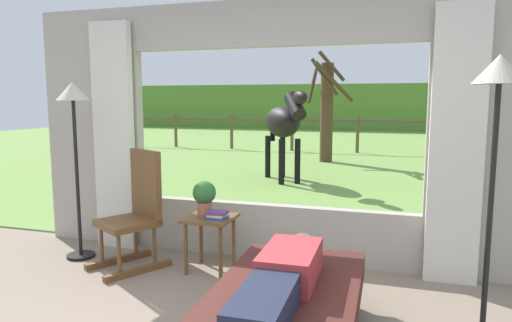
% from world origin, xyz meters
% --- Properties ---
extents(back_wall_with_window, '(5.20, 0.12, 2.55)m').
position_xyz_m(back_wall_with_window, '(0.00, 2.26, 1.25)').
color(back_wall_with_window, '#ADA599').
rests_on(back_wall_with_window, ground_plane).
extents(curtain_panel_left, '(0.44, 0.10, 2.40)m').
position_xyz_m(curtain_panel_left, '(-1.69, 2.12, 1.20)').
color(curtain_panel_left, silver).
rests_on(curtain_panel_left, ground_plane).
extents(curtain_panel_right, '(0.44, 0.10, 2.40)m').
position_xyz_m(curtain_panel_right, '(1.69, 2.12, 1.20)').
color(curtain_panel_right, silver).
rests_on(curtain_panel_right, ground_plane).
extents(outdoor_pasture_lawn, '(36.00, 21.68, 0.02)m').
position_xyz_m(outdoor_pasture_lawn, '(0.00, 13.16, 0.01)').
color(outdoor_pasture_lawn, '#759E47').
rests_on(outdoor_pasture_lawn, ground_plane).
extents(distant_hill_ridge, '(36.00, 2.00, 2.40)m').
position_xyz_m(distant_hill_ridge, '(0.00, 23.00, 1.20)').
color(distant_hill_ridge, '#548031').
rests_on(distant_hill_ridge, ground_plane).
extents(recliner_sofa, '(0.94, 1.72, 0.42)m').
position_xyz_m(recliner_sofa, '(0.58, 0.55, 0.22)').
color(recliner_sofa, black).
rests_on(recliner_sofa, ground_plane).
extents(reclining_person, '(0.36, 1.43, 0.22)m').
position_xyz_m(reclining_person, '(0.58, 0.50, 0.52)').
color(reclining_person, '#B23338').
rests_on(reclining_person, recliner_sofa).
extents(rocking_chair, '(0.74, 0.82, 1.12)m').
position_xyz_m(rocking_chair, '(-1.15, 1.65, 0.55)').
color(rocking_chair, brown).
rests_on(rocking_chair, ground_plane).
extents(side_table, '(0.44, 0.44, 0.52)m').
position_xyz_m(side_table, '(-0.43, 1.74, 0.43)').
color(side_table, brown).
rests_on(side_table, ground_plane).
extents(potted_plant, '(0.22, 0.22, 0.32)m').
position_xyz_m(potted_plant, '(-0.51, 1.80, 0.70)').
color(potted_plant, '#9E6042').
rests_on(potted_plant, side_table).
extents(book_stack, '(0.19, 0.16, 0.07)m').
position_xyz_m(book_stack, '(-0.34, 1.68, 0.55)').
color(book_stack, '#23478C').
rests_on(book_stack, side_table).
extents(floor_lamp_left, '(0.32, 0.32, 1.77)m').
position_xyz_m(floor_lamp_left, '(-1.84, 1.69, 1.43)').
color(floor_lamp_left, black).
rests_on(floor_lamp_left, ground_plane).
extents(floor_lamp_right, '(0.32, 0.32, 1.87)m').
position_xyz_m(floor_lamp_right, '(1.79, 1.02, 1.51)').
color(floor_lamp_right, black).
rests_on(floor_lamp_right, ground_plane).
extents(horse, '(1.30, 1.69, 1.73)m').
position_xyz_m(horse, '(-0.93, 6.55, 1.16)').
color(horse, black).
rests_on(horse, outdoor_pasture_lawn).
extents(pasture_tree, '(1.15, 1.10, 2.76)m').
position_xyz_m(pasture_tree, '(-0.58, 9.63, 1.37)').
color(pasture_tree, '#4C3823').
rests_on(pasture_tree, outdoor_pasture_lawn).
extents(pasture_fence_line, '(16.10, 0.10, 1.10)m').
position_xyz_m(pasture_fence_line, '(0.00, 11.93, 0.74)').
color(pasture_fence_line, brown).
rests_on(pasture_fence_line, outdoor_pasture_lawn).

